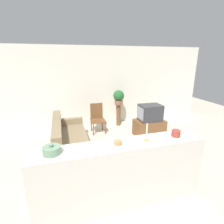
% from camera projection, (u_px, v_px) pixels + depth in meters
% --- Properties ---
extents(ground_plane, '(14.00, 14.00, 0.00)m').
position_uv_depth(ground_plane, '(114.00, 187.00, 3.25)').
color(ground_plane, beige).
extents(wall_back, '(9.00, 0.06, 2.70)m').
position_uv_depth(wall_back, '(85.00, 87.00, 5.99)').
color(wall_back, silver).
rests_on(wall_back, ground_plane).
extents(couch, '(0.81, 1.92, 0.86)m').
position_uv_depth(couch, '(69.00, 141.00, 4.37)').
color(couch, '#847051').
rests_on(couch, ground_plane).
extents(tv_stand, '(0.90, 0.55, 0.50)m').
position_uv_depth(tv_stand, '(149.00, 128.00, 5.37)').
color(tv_stand, brown).
rests_on(tv_stand, ground_plane).
extents(television, '(0.65, 0.48, 0.48)m').
position_uv_depth(television, '(150.00, 113.00, 5.22)').
color(television, '#333338').
rests_on(television, tv_stand).
extents(wooden_chair, '(0.44, 0.44, 0.92)m').
position_uv_depth(wooden_chair, '(97.00, 117.00, 5.58)').
color(wooden_chair, brown).
rests_on(wooden_chair, ground_plane).
extents(plant_stand, '(0.15, 0.15, 0.76)m').
position_uv_depth(plant_stand, '(118.00, 115.00, 6.16)').
color(plant_stand, brown).
rests_on(plant_stand, ground_plane).
extents(potted_plant, '(0.37, 0.37, 0.50)m').
position_uv_depth(potted_plant, '(119.00, 97.00, 5.97)').
color(potted_plant, '#8E5B3D').
rests_on(potted_plant, plant_stand).
extents(foreground_counter, '(2.67, 0.44, 1.07)m').
position_uv_depth(foreground_counter, '(121.00, 174.00, 2.76)').
color(foreground_counter, beige).
rests_on(foreground_counter, ground_plane).
extents(decorative_bowl, '(0.24, 0.24, 0.16)m').
position_uv_depth(decorative_bowl, '(52.00, 150.00, 2.32)').
color(decorative_bowl, gray).
rests_on(decorative_bowl, foreground_counter).
extents(candle_jar, '(0.11, 0.11, 0.07)m').
position_uv_depth(candle_jar, '(118.00, 142.00, 2.58)').
color(candle_jar, '#C6844C').
rests_on(candle_jar, foreground_counter).
extents(candlestick, '(0.07, 0.07, 0.28)m').
position_uv_depth(candlestick, '(147.00, 135.00, 2.69)').
color(candlestick, '#B7933D').
rests_on(candlestick, foreground_counter).
extents(coffee_tin, '(0.14, 0.14, 0.11)m').
position_uv_depth(coffee_tin, '(176.00, 133.00, 2.84)').
color(coffee_tin, '#99382D').
rests_on(coffee_tin, foreground_counter).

